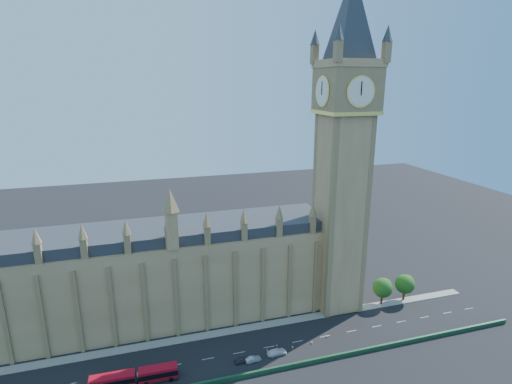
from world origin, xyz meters
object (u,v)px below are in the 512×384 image
object	(u,v)px
red_bus	(134,378)
car_silver	(253,359)
car_white	(277,352)
car_grey	(242,360)

from	to	relation	value
red_bus	car_silver	distance (m)	27.97
car_white	car_silver	bearing A→B (deg)	94.41
car_silver	car_white	world-z (taller)	car_white
car_grey	car_silver	size ratio (longest dim) A/B	0.96
car_grey	car_white	bearing A→B (deg)	-93.78
red_bus	car_grey	bearing A→B (deg)	1.85
red_bus	car_silver	world-z (taller)	red_bus
car_grey	car_white	size ratio (longest dim) A/B	0.73
red_bus	car_white	size ratio (longest dim) A/B	3.78
red_bus	car_silver	size ratio (longest dim) A/B	4.96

